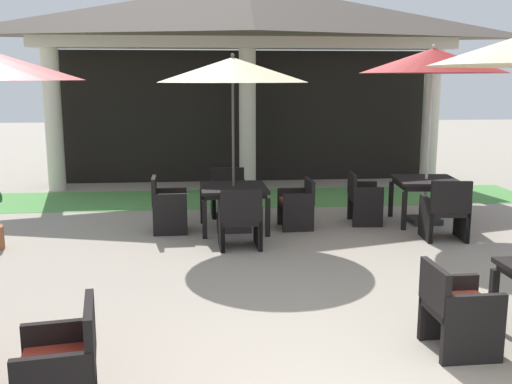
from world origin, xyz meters
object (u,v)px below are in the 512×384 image
patio_chair_near_foreground_east (297,205)px  terracotta_urn (298,204)px  patio_chair_near_foreground_north (229,194)px  patio_chair_near_foreground_west (168,206)px  patio_umbrella_near_foreground (233,72)px  patio_chair_mid_right_south (445,212)px  patio_chair_far_back_east (62,369)px  patio_chair_mid_left_west (457,310)px  patio_table_mid_right (426,185)px  patio_umbrella_mid_right (433,62)px  patio_chair_near_foreground_south (240,220)px  patio_chair_mid_right_west (363,199)px  patio_table_near_foreground (234,192)px

patio_chair_near_foreground_east → terracotta_urn: 1.05m
patio_chair_near_foreground_north → patio_chair_near_foreground_west: size_ratio=0.92×
patio_umbrella_near_foreground → patio_chair_near_foreground_north: bearing=91.8°
patio_chair_mid_right_south → patio_chair_far_back_east: bearing=-131.3°
patio_chair_mid_left_west → patio_chair_mid_right_south: (1.40, 3.58, 0.04)m
patio_chair_near_foreground_east → patio_table_mid_right: bearing=-88.6°
patio_umbrella_near_foreground → patio_chair_mid_right_south: 3.86m
patio_chair_far_back_east → patio_umbrella_mid_right: bearing=-49.8°
patio_chair_mid_left_west → terracotta_urn: bearing=-175.8°
patio_chair_near_foreground_west → patio_umbrella_mid_right: size_ratio=0.30×
patio_umbrella_mid_right → patio_chair_far_back_east: patio_umbrella_mid_right is taller
patio_chair_near_foreground_south → terracotta_urn: patio_chair_near_foreground_south is taller
patio_chair_mid_right_west → patio_chair_mid_right_south: bearing=44.8°
patio_table_near_foreground → patio_chair_near_foreground_south: size_ratio=1.21×
patio_umbrella_mid_right → patio_table_near_foreground: bearing=-177.2°
terracotta_urn → patio_umbrella_mid_right: bearing=-23.9°
patio_chair_near_foreground_north → patio_chair_mid_right_west: bearing=158.5°
terracotta_urn → patio_chair_near_foreground_south: bearing=-119.6°
patio_chair_near_foreground_west → patio_chair_mid_right_west: 3.24m
patio_chair_mid_right_west → terracotta_urn: 1.27m
patio_chair_mid_left_west → patio_chair_far_back_east: size_ratio=0.93×
patio_umbrella_mid_right → patio_chair_far_back_east: 7.54m
patio_chair_mid_right_south → terracotta_urn: 2.73m
patio_table_mid_right → patio_chair_mid_right_south: bearing=-95.1°
patio_chair_near_foreground_east → patio_chair_mid_right_south: bearing=-115.6°
patio_table_mid_right → terracotta_urn: patio_table_mid_right is taller
patio_table_near_foreground → patio_chair_near_foreground_east: patio_chair_near_foreground_east is taller
patio_chair_mid_left_west → patio_chair_near_foreground_north: bearing=-163.4°
patio_chair_near_foreground_east → patio_chair_mid_left_west: bearing=-173.1°
patio_chair_near_foreground_north → patio_chair_near_foreground_east: (1.07, -1.01, -0.00)m
patio_umbrella_near_foreground → patio_table_near_foreground: bearing=0.0°
patio_chair_near_foreground_west → patio_chair_mid_right_west: size_ratio=1.04×
patio_chair_near_foreground_north → patio_chair_far_back_east: size_ratio=0.95×
patio_umbrella_mid_right → patio_chair_near_foreground_north: bearing=164.8°
patio_chair_near_foreground_north → patio_umbrella_mid_right: (3.26, -0.88, 2.26)m
patio_umbrella_near_foreground → patio_table_mid_right: bearing=2.8°
patio_chair_mid_left_west → patio_chair_mid_right_west: (0.45, 4.72, 0.03)m
patio_chair_near_foreground_south → patio_table_near_foreground: bearing=90.0°
patio_chair_near_foreground_west → patio_chair_near_foreground_south: 1.48m
patio_chair_near_foreground_north → terracotta_urn: patio_chair_near_foreground_north is taller
patio_chair_near_foreground_west → terracotta_urn: bearing=113.7°
patio_chair_mid_right_west → patio_chair_near_foreground_south: bearing=-53.8°
patio_chair_near_foreground_south → patio_chair_mid_right_south: size_ratio=0.95×
patio_chair_mid_right_west → terracotta_urn: (-0.96, 0.79, -0.24)m
patio_chair_near_foreground_north → patio_chair_mid_right_south: bearing=146.8°
patio_table_mid_right → patio_umbrella_near_foreground: bearing=-177.2°
patio_umbrella_near_foreground → patio_table_mid_right: (3.22, 0.16, -1.83)m
patio_table_near_foreground → patio_umbrella_mid_right: size_ratio=0.36×
patio_chair_mid_left_west → patio_chair_near_foreground_south: bearing=-154.8°
patio_chair_near_foreground_north → patio_chair_near_foreground_south: patio_chair_near_foreground_south is taller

